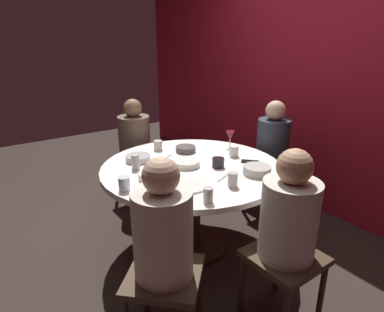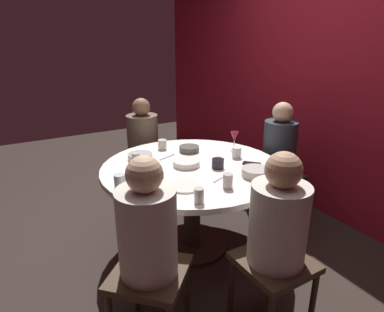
% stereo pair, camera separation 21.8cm
% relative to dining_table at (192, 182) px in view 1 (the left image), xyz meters
% --- Properties ---
extents(ground_plane, '(8.00, 8.00, 0.00)m').
position_rel_dining_table_xyz_m(ground_plane, '(0.00, 0.00, -0.60)').
color(ground_plane, '#2D231E').
extents(back_wall, '(6.00, 0.10, 2.60)m').
position_rel_dining_table_xyz_m(back_wall, '(0.00, 1.49, 0.70)').
color(back_wall, maroon).
rests_on(back_wall, ground).
extents(dining_table, '(1.42, 1.42, 0.74)m').
position_rel_dining_table_xyz_m(dining_table, '(0.00, 0.00, 0.00)').
color(dining_table, white).
rests_on(dining_table, ground).
extents(seated_diner_left, '(0.40, 0.40, 1.12)m').
position_rel_dining_table_xyz_m(seated_diner_left, '(-1.01, 0.00, 0.10)').
color(seated_diner_left, '#3F2D1E').
rests_on(seated_diner_left, ground).
extents(seated_diner_back, '(0.40, 0.40, 1.15)m').
position_rel_dining_table_xyz_m(seated_diner_back, '(0.00, 0.94, 0.11)').
color(seated_diner_back, '#3F2D1E').
rests_on(seated_diner_back, ground).
extents(seated_diner_right, '(0.40, 0.40, 1.13)m').
position_rel_dining_table_xyz_m(seated_diner_right, '(0.94, 0.00, 0.11)').
color(seated_diner_right, '#3F2D1E').
rests_on(seated_diner_right, ground).
extents(seated_diner_front_right, '(0.57, 0.57, 1.14)m').
position_rel_dining_table_xyz_m(seated_diner_front_right, '(0.66, -0.66, 0.11)').
color(seated_diner_front_right, '#3F2D1E').
rests_on(seated_diner_front_right, ground).
extents(candle_holder, '(0.09, 0.09, 0.10)m').
position_rel_dining_table_xyz_m(candle_holder, '(0.14, 0.15, 0.18)').
color(candle_holder, black).
rests_on(candle_holder, dining_table).
extents(wine_glass, '(0.08, 0.08, 0.18)m').
position_rel_dining_table_xyz_m(wine_glass, '(-0.12, 0.50, 0.27)').
color(wine_glass, silver).
rests_on(wine_glass, dining_table).
extents(dinner_plate, '(0.23, 0.23, 0.01)m').
position_rel_dining_table_xyz_m(dinner_plate, '(0.31, -0.24, 0.15)').
color(dinner_plate, silver).
rests_on(dinner_plate, dining_table).
extents(cell_phone, '(0.15, 0.14, 0.01)m').
position_rel_dining_table_xyz_m(cell_phone, '(0.21, 0.43, 0.14)').
color(cell_phone, black).
rests_on(cell_phone, dining_table).
extents(bowl_serving_large, '(0.20, 0.20, 0.05)m').
position_rel_dining_table_xyz_m(bowl_serving_large, '(-0.34, -0.30, 0.16)').
color(bowl_serving_large, '#B7B7BC').
rests_on(bowl_serving_large, dining_table).
extents(bowl_salad_center, '(0.21, 0.21, 0.05)m').
position_rel_dining_table_xyz_m(bowl_salad_center, '(-0.02, -0.04, 0.16)').
color(bowl_salad_center, silver).
rests_on(bowl_salad_center, dining_table).
extents(bowl_small_white, '(0.20, 0.20, 0.06)m').
position_rel_dining_table_xyz_m(bowl_small_white, '(0.41, 0.29, 0.17)').
color(bowl_small_white, '#B2ADA3').
rests_on(bowl_small_white, dining_table).
extents(bowl_sauce_side, '(0.17, 0.17, 0.05)m').
position_rel_dining_table_xyz_m(bowl_sauce_side, '(-0.31, 0.15, 0.16)').
color(bowl_sauce_side, '#4C4742').
rests_on(bowl_sauce_side, dining_table).
extents(bowl_rice_portion, '(0.20, 0.20, 0.05)m').
position_rel_dining_table_xyz_m(bowl_rice_portion, '(0.04, -0.37, 0.16)').
color(bowl_rice_portion, silver).
rests_on(bowl_rice_portion, dining_table).
extents(cup_near_candle, '(0.06, 0.06, 0.10)m').
position_rel_dining_table_xyz_m(cup_near_candle, '(0.55, -0.28, 0.19)').
color(cup_near_candle, '#B2ADA3').
rests_on(cup_near_candle, dining_table).
extents(cup_by_left_diner, '(0.08, 0.08, 0.09)m').
position_rel_dining_table_xyz_m(cup_by_left_diner, '(-0.49, -0.02, 0.18)').
color(cup_by_left_diner, beige).
rests_on(cup_by_left_diner, dining_table).
extents(cup_by_right_diner, '(0.06, 0.06, 0.12)m').
position_rel_dining_table_xyz_m(cup_by_right_diner, '(-0.19, -0.39, 0.20)').
color(cup_by_right_diner, '#B2ADA3').
rests_on(cup_by_right_diner, dining_table).
extents(cup_center_front, '(0.08, 0.08, 0.09)m').
position_rel_dining_table_xyz_m(cup_center_front, '(0.03, 0.42, 0.18)').
color(cup_center_front, silver).
rests_on(cup_center_front, dining_table).
extents(cup_far_edge, '(0.08, 0.08, 0.09)m').
position_rel_dining_table_xyz_m(cup_far_edge, '(0.10, -0.62, 0.19)').
color(cup_far_edge, silver).
rests_on(cup_far_edge, dining_table).
extents(cup_beside_wine, '(0.07, 0.07, 0.10)m').
position_rel_dining_table_xyz_m(cup_beside_wine, '(0.47, 0.00, 0.19)').
color(cup_beside_wine, '#B2ADA3').
rests_on(cup_beside_wine, dining_table).
extents(fork_near_plate, '(0.08, 0.17, 0.01)m').
position_rel_dining_table_xyz_m(fork_near_plate, '(0.32, 0.05, 0.14)').
color(fork_near_plate, '#B7B7BC').
rests_on(fork_near_plate, dining_table).
extents(knife_near_plate, '(0.08, 0.17, 0.01)m').
position_rel_dining_table_xyz_m(knife_near_plate, '(-0.27, -0.08, 0.14)').
color(knife_near_plate, '#B7B7BC').
rests_on(knife_near_plate, dining_table).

